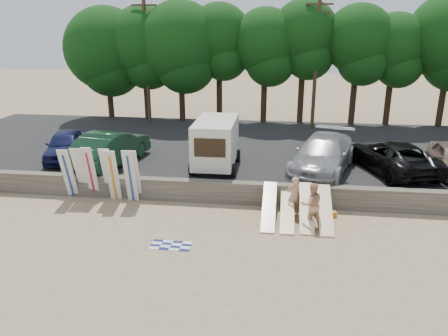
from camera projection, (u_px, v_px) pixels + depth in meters
The scene contains 26 objects.
ground at pixel (282, 235), 16.77m from camera, with size 120.00×120.00×0.00m, color tan.
seawall at pixel (283, 195), 19.44m from camera, with size 44.00×0.50×1.00m, color #6B6356.
parking_lot at pixel (283, 152), 26.55m from camera, with size 44.00×14.50×0.70m, color #282828.
treeline at pixel (277, 42), 31.28m from camera, with size 33.42×6.71×9.26m.
utility_poles at pixel (316, 60), 29.88m from camera, with size 25.80×0.26×9.00m.
box_trailer at pixel (216, 142), 22.00m from camera, with size 2.28×3.97×2.49m.
car_0 at pixel (66, 145), 23.81m from camera, with size 1.81×4.49×1.53m, color #131945.
car_1 at pixel (111, 148), 22.72m from camera, with size 1.92×5.50×1.81m, color #12331E.
car_2 at pixel (323, 155), 21.61m from camera, with size 2.48×6.11×1.77m, color gray.
car_3 at pixel (392, 156), 21.69m from camera, with size 2.60×5.64×1.57m, color black.
surfboard_upright_0 at pixel (68, 174), 19.88m from camera, with size 0.50×0.06×2.60m, color silver.
surfboard_upright_1 at pixel (81, 173), 20.00m from camera, with size 0.50×0.06×2.60m, color silver.
surfboard_upright_2 at pixel (91, 173), 19.90m from camera, with size 0.50×0.06×2.60m, color silver.
surfboard_upright_3 at pixel (108, 173), 19.86m from camera, with size 0.50×0.06×2.60m, color silver.
surfboard_upright_4 at pixel (113, 176), 19.56m from camera, with size 0.50×0.06×2.60m, color silver.
surfboard_upright_5 at pixel (134, 176), 19.58m from camera, with size 0.50×0.06×2.60m, color silver.
surfboard_upright_6 at pixel (130, 176), 19.48m from camera, with size 0.50×0.06×2.60m, color silver.
surfboard_low_0 at pixel (269, 206), 18.05m from camera, with size 0.56×3.00×0.07m, color #FFDDA0.
surfboard_low_1 at pixel (287, 210), 18.01m from camera, with size 0.56×3.00×0.07m, color #FFDDA0.
surfboard_low_2 at pixel (306, 207), 17.89m from camera, with size 0.56×3.00×0.07m, color #FFDDA0.
surfboard_low_3 at pixel (325, 209), 17.75m from camera, with size 0.56×3.00×0.07m, color #FFDDA0.
beachgoer_a at pixel (294, 196), 18.44m from camera, with size 0.61×0.40×1.67m, color tan.
beachgoer_b at pixel (312, 205), 17.31m from camera, with size 0.89×0.69×1.84m, color tan.
cooler at pixel (318, 212), 18.48m from camera, with size 0.38×0.30×0.32m, color green.
gear_bag at pixel (333, 214), 18.40m from camera, with size 0.30×0.25×0.22m, color orange.
beach_towel at pixel (171, 245), 16.01m from camera, with size 1.50×1.50×0.00m, color white.
Camera 1 is at (-0.21, -15.27, 7.72)m, focal length 35.00 mm.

